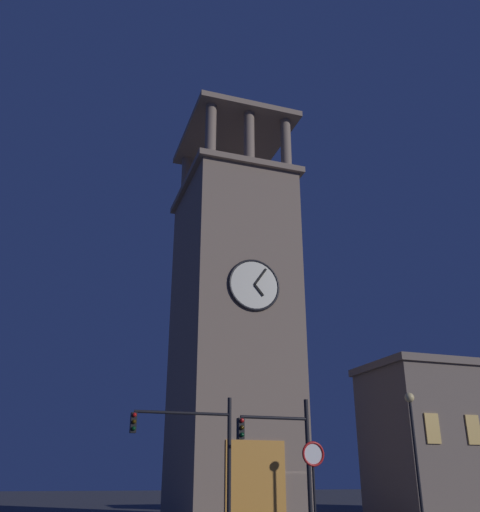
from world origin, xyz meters
TOP-DOWN VIEW (x-y plane):
  - clocktower at (1.98, -2.80)m, footprint 7.00×8.61m
  - adjacent_wing_building at (-16.31, -3.75)m, footprint 15.62×6.88m
  - traffic_signal_near at (6.66, 7.24)m, footprint 4.04×0.41m
  - traffic_signal_mid at (3.75, 9.24)m, footprint 2.88×0.41m
  - street_lamp at (-3.48, 7.09)m, footprint 0.44×0.44m
  - no_horn_sign at (4.00, 12.17)m, footprint 0.78×0.14m

SIDE VIEW (x-z plane):
  - no_horn_sign at x=4.00m, z-range 0.94..4.21m
  - traffic_signal_mid at x=3.75m, z-range 0.66..5.68m
  - traffic_signal_near at x=6.66m, z-range 0.80..6.03m
  - street_lamp at x=-3.48m, z-range 1.08..6.93m
  - adjacent_wing_building at x=-16.31m, z-range 0.02..9.68m
  - clocktower at x=1.98m, z-range -3.01..24.74m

